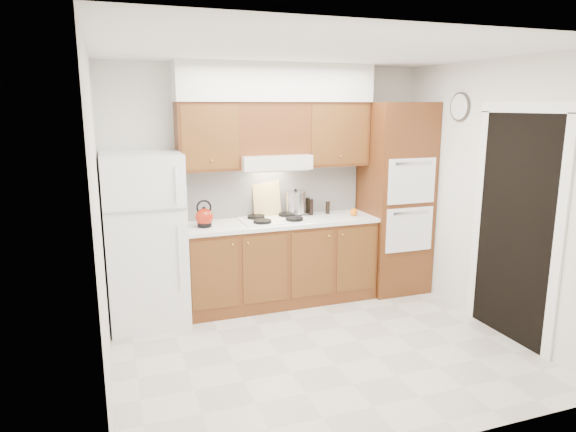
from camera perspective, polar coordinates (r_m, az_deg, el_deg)
The scene contains 26 objects.
floor at distance 4.84m, azimuth 3.52°, elevation -14.39°, with size 3.60×3.60×0.00m, color beige.
ceiling at distance 4.35m, azimuth 3.99°, elevation 17.91°, with size 3.60×3.60×0.00m, color white.
wall_back at distance 5.80m, azimuth -2.12°, elevation 3.62°, with size 3.60×0.02×2.60m, color silver.
wall_left at distance 4.07m, azimuth -20.25°, elevation -0.85°, with size 0.02×3.00×2.60m, color silver.
wall_right at distance 5.38m, azimuth 21.67°, elevation 2.08°, with size 0.02×3.00×2.60m, color silver.
fridge at distance 5.29m, azimuth -15.57°, elevation -2.55°, with size 0.75×0.72×1.72m, color white.
base_cabinets at distance 5.72m, azimuth -0.91°, elevation -5.24°, with size 2.11×0.60×0.90m, color brown.
countertop at distance 5.59m, azimuth -0.89°, elevation -0.67°, with size 2.13×0.62×0.04m, color white.
backsplash at distance 5.81m, azimuth -1.84°, elevation 2.83°, with size 2.11×0.03×0.56m, color white.
oven_cabinet at distance 6.13m, azimuth 11.78°, elevation 1.94°, with size 0.70×0.65×2.20m, color brown.
upper_cab_left at distance 5.41m, azimuth -8.96°, elevation 8.72°, with size 0.63×0.33×0.70m, color brown.
upper_cab_right at distance 5.85m, azimuth 5.11°, elevation 9.06°, with size 0.73×0.33×0.70m, color brown.
range_hood at distance 5.55m, azimuth -1.69°, elevation 6.09°, with size 0.75×0.45×0.15m, color silver.
upper_cab_over_hood at distance 5.58m, azimuth -1.90°, elevation 9.73°, with size 0.75×0.33×0.55m, color brown.
soffit at distance 5.58m, azimuth -1.39°, elevation 14.61°, with size 2.13×0.36×0.40m, color silver.
cooktop at distance 5.59m, azimuth -1.44°, elevation -0.40°, with size 0.74×0.50×0.01m, color white.
doorway at distance 5.16m, azimuth 23.88°, elevation -1.33°, with size 0.02×0.90×2.10m, color black.
wall_clock at distance 5.72m, azimuth 18.57°, elevation 11.43°, with size 0.30×0.30×0.02m, color #3F3833.
kettle at distance 5.32m, azimuth -9.29°, elevation -0.14°, with size 0.18×0.18×0.18m, color maroon.
cutting_board at distance 5.76m, azimuth -2.38°, elevation 1.94°, with size 0.31×0.02×0.41m, color tan.
stock_pot at distance 5.80m, azimuth 0.83°, elevation 1.51°, with size 0.23×0.23×0.24m, color #AAA9AE.
condiment_a at distance 5.84m, azimuth 2.57°, elevation 0.99°, with size 0.05×0.05×0.18m, color black.
condiment_b at distance 5.95m, azimuth 2.17°, elevation 1.18°, with size 0.05×0.05×0.18m, color black.
condiment_c at distance 5.92m, azimuth 4.43°, elevation 0.93°, with size 0.05×0.05×0.14m, color black.
orange_near at distance 5.88m, azimuth 7.34°, elevation 0.48°, with size 0.08×0.08×0.08m, color orange.
orange_far at distance 5.84m, azimuth 7.28°, elevation 0.35°, with size 0.07×0.07×0.07m, color orange.
Camera 1 is at (-1.72, -3.97, 2.17)m, focal length 32.00 mm.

